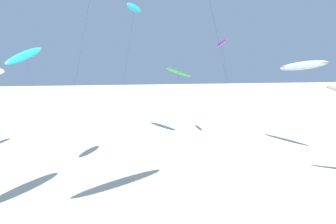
% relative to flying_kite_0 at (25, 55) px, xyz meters
% --- Properties ---
extents(flying_kite_0, '(4.55, 7.87, 11.08)m').
position_rel_flying_kite_0_xyz_m(flying_kite_0, '(0.00, 0.00, 0.00)').
color(flying_kite_0, '#19B2B7').
rests_on(flying_kite_0, ground).
extents(flying_kite_1, '(4.44, 8.64, 15.44)m').
position_rel_flying_kite_0_xyz_m(flying_kite_1, '(11.91, -4.25, 5.03)').
color(flying_kite_1, '#19B2B7').
rests_on(flying_kite_1, ground).
extents(flying_kite_3, '(1.76, 5.74, 12.40)m').
position_rel_flying_kite_0_xyz_m(flying_kite_3, '(25.68, 5.90, 1.93)').
color(flying_kite_3, purple).
rests_on(flying_kite_3, ground).
extents(flying_kite_6, '(3.17, 7.70, 9.46)m').
position_rel_flying_kite_0_xyz_m(flying_kite_6, '(32.00, -4.66, -1.14)').
color(flying_kite_6, white).
rests_on(flying_kite_6, ground).
extents(flying_kite_10, '(2.62, 12.63, 8.45)m').
position_rel_flying_kite_0_xyz_m(flying_kite_10, '(19.69, 7.44, -2.13)').
color(flying_kite_10, green).
rests_on(flying_kite_10, ground).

